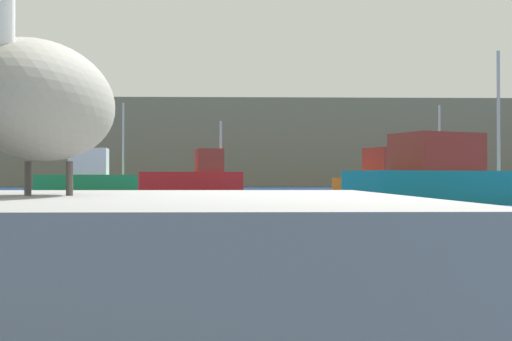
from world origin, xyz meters
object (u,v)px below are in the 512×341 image
Objects in this scene: pelican at (43,100)px; fishing_boat_green at (90,177)px; fishing_boat_orange at (402,179)px; fishing_boat_red at (194,180)px; fishing_boat_teal at (447,178)px.

pelican is 0.21× the size of fishing_boat_green.
fishing_boat_orange reaches higher than pelican.
pelican is 0.27× the size of fishing_boat_red.
fishing_boat_red is at bearing -172.20° from pelican.
fishing_boat_red is 0.67× the size of fishing_boat_orange.
fishing_boat_green is 25.22m from fishing_boat_teal.
fishing_boat_teal is at bearing -121.01° from fishing_boat_orange.
pelican is 22.33m from fishing_boat_teal.
fishing_boat_teal is at bearing -54.28° from fishing_boat_green.
fishing_boat_teal is (16.35, -19.20, -0.09)m from fishing_boat_green.
fishing_boat_green is at bearing -162.96° from pelican.
fishing_boat_red is 0.68× the size of fishing_boat_teal.
fishing_boat_orange is (9.40, 32.64, -0.39)m from pelican.
fishing_boat_teal is (-1.28, -11.85, 0.07)m from fishing_boat_orange.
fishing_boat_orange is 1.17× the size of fishing_boat_green.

